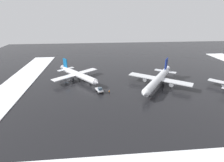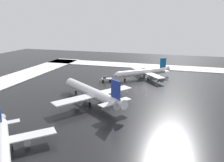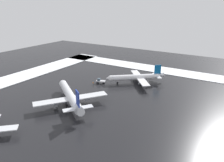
{
  "view_description": "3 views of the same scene",
  "coord_description": "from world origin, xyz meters",
  "px_view_note": "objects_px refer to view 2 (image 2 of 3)",
  "views": [
    {
      "loc": [
        -29.03,
        -74.0,
        32.36
      ],
      "look_at": [
        -22.09,
        0.47,
        2.41
      ],
      "focal_mm": 28.0,
      "sensor_mm": 36.0,
      "label": 1
    },
    {
      "loc": [
        63.74,
        24.16,
        26.92
      ],
      "look_at": [
        -15.55,
        0.4,
        3.98
      ],
      "focal_mm": 35.0,
      "sensor_mm": 36.0,
      "label": 2
    },
    {
      "loc": [
        58.63,
        54.43,
        38.77
      ],
      "look_at": [
        -22.98,
        4.06,
        4.63
      ],
      "focal_mm": 35.0,
      "sensor_mm": 36.0,
      "label": 3
    }
  ],
  "objects_px": {
    "airplane_parked_portside": "(143,72)",
    "ground_crew_near_tug": "(151,78)",
    "airplane_distant_tail": "(92,92)",
    "ground_crew_by_nose_gear": "(100,81)",
    "airplane_far_rear": "(3,144)",
    "pushback_tug": "(106,79)"
  },
  "relations": [
    {
      "from": "airplane_parked_portside",
      "to": "ground_crew_near_tug",
      "type": "height_order",
      "value": "airplane_parked_portside"
    },
    {
      "from": "airplane_parked_portside",
      "to": "ground_crew_near_tug",
      "type": "xyz_separation_m",
      "value": [
        2.94,
        4.32,
        -2.03
      ]
    },
    {
      "from": "airplane_distant_tail",
      "to": "ground_crew_by_nose_gear",
      "type": "distance_m",
      "value": 23.28
    },
    {
      "from": "ground_crew_near_tug",
      "to": "airplane_far_rear",
      "type": "bearing_deg",
      "value": -81.78
    },
    {
      "from": "pushback_tug",
      "to": "ground_crew_near_tug",
      "type": "relative_size",
      "value": 2.97
    },
    {
      "from": "airplane_far_rear",
      "to": "ground_crew_near_tug",
      "type": "distance_m",
      "value": 71.4
    },
    {
      "from": "airplane_parked_portside",
      "to": "pushback_tug",
      "type": "distance_m",
      "value": 18.59
    },
    {
      "from": "airplane_far_rear",
      "to": "pushback_tug",
      "type": "bearing_deg",
      "value": 134.44
    },
    {
      "from": "pushback_tug",
      "to": "ground_crew_near_tug",
      "type": "height_order",
      "value": "pushback_tug"
    },
    {
      "from": "pushback_tug",
      "to": "ground_crew_by_nose_gear",
      "type": "distance_m",
      "value": 4.34
    },
    {
      "from": "ground_crew_near_tug",
      "to": "airplane_parked_portside",
      "type": "bearing_deg",
      "value": 171.92
    },
    {
      "from": "airplane_parked_portside",
      "to": "airplane_far_rear",
      "type": "distance_m",
      "value": 73.03
    },
    {
      "from": "ground_crew_by_nose_gear",
      "to": "ground_crew_near_tug",
      "type": "bearing_deg",
      "value": 24.48
    },
    {
      "from": "airplane_parked_portside",
      "to": "ground_crew_near_tug",
      "type": "bearing_deg",
      "value": 106.17
    },
    {
      "from": "airplane_distant_tail",
      "to": "ground_crew_near_tug",
      "type": "distance_m",
      "value": 37.67
    },
    {
      "from": "airplane_distant_tail",
      "to": "airplane_far_rear",
      "type": "distance_m",
      "value": 34.46
    },
    {
      "from": "pushback_tug",
      "to": "ground_crew_near_tug",
      "type": "bearing_deg",
      "value": 179.62
    },
    {
      "from": "airplane_distant_tail",
      "to": "ground_crew_near_tug",
      "type": "height_order",
      "value": "airplane_distant_tail"
    },
    {
      "from": "airplane_far_rear",
      "to": "pushback_tug",
      "type": "distance_m",
      "value": 60.58
    },
    {
      "from": "airplane_distant_tail",
      "to": "pushback_tug",
      "type": "distance_m",
      "value": 26.91
    },
    {
      "from": "airplane_far_rear",
      "to": "ground_crew_by_nose_gear",
      "type": "bearing_deg",
      "value": 135.91
    },
    {
      "from": "pushback_tug",
      "to": "ground_crew_by_nose_gear",
      "type": "bearing_deg",
      "value": 47.36
    }
  ]
}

